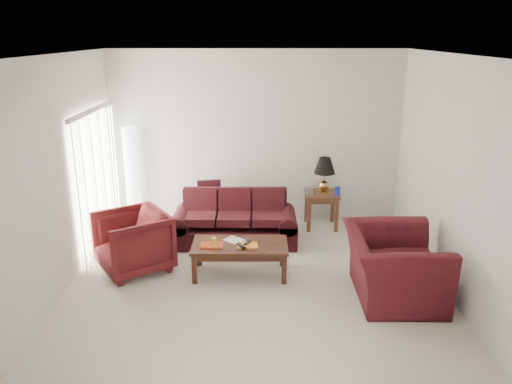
% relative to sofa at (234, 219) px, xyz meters
% --- Properties ---
extents(floor, '(5.00, 5.00, 0.00)m').
position_rel_sofa_xyz_m(floor, '(0.35, -1.46, -0.41)').
color(floor, beige).
rests_on(floor, ground).
extents(blinds, '(0.10, 2.00, 2.16)m').
position_rel_sofa_xyz_m(blinds, '(-2.07, -0.16, 0.67)').
color(blinds, silver).
rests_on(blinds, ground).
extents(sofa, '(1.99, 0.87, 0.81)m').
position_rel_sofa_xyz_m(sofa, '(0.00, 0.00, 0.00)').
color(sofa, black).
rests_on(sofa, ground).
extents(throw_pillow, '(0.43, 0.27, 0.41)m').
position_rel_sofa_xyz_m(throw_pillow, '(-0.45, 0.63, 0.25)').
color(throw_pillow, black).
rests_on(throw_pillow, sofa).
extents(end_table, '(0.60, 0.60, 0.62)m').
position_rel_sofa_xyz_m(end_table, '(1.48, 0.69, -0.10)').
color(end_table, brown).
rests_on(end_table, ground).
extents(table_lamp, '(0.40, 0.40, 0.61)m').
position_rel_sofa_xyz_m(table_lamp, '(1.51, 0.74, 0.52)').
color(table_lamp, gold).
rests_on(table_lamp, end_table).
extents(clock, '(0.15, 0.09, 0.14)m').
position_rel_sofa_xyz_m(clock, '(1.24, 0.59, 0.28)').
color(clock, silver).
rests_on(clock, end_table).
extents(blue_canister, '(0.11, 0.11, 0.15)m').
position_rel_sofa_xyz_m(blue_canister, '(1.72, 0.55, 0.29)').
color(blue_canister, '#172196').
rests_on(blue_canister, end_table).
extents(picture_frame, '(0.19, 0.20, 0.05)m').
position_rel_sofa_xyz_m(picture_frame, '(1.29, 0.82, 0.29)').
color(picture_frame, '#AEAEB2').
rests_on(picture_frame, end_table).
extents(floor_lamp, '(0.36, 0.36, 1.78)m').
position_rel_sofa_xyz_m(floor_lamp, '(-1.78, 0.74, 0.48)').
color(floor_lamp, silver).
rests_on(floor_lamp, ground).
extents(armchair_left, '(1.29, 1.29, 0.86)m').
position_rel_sofa_xyz_m(armchair_left, '(-1.39, -0.99, 0.02)').
color(armchair_left, '#481013').
rests_on(armchair_left, ground).
extents(armchair_right, '(1.16, 1.33, 0.86)m').
position_rel_sofa_xyz_m(armchair_right, '(2.10, -1.73, 0.02)').
color(armchair_right, '#3F0E14').
rests_on(armchair_right, ground).
extents(coffee_table, '(1.47, 1.08, 0.46)m').
position_rel_sofa_xyz_m(coffee_table, '(0.13, -1.12, -0.18)').
color(coffee_table, black).
rests_on(coffee_table, ground).
extents(magazine_red, '(0.31, 0.23, 0.02)m').
position_rel_sofa_xyz_m(magazine_red, '(-0.25, -1.18, 0.06)').
color(magazine_red, '#BC3212').
rests_on(magazine_red, coffee_table).
extents(magazine_white, '(0.33, 0.32, 0.02)m').
position_rel_sofa_xyz_m(magazine_white, '(0.05, -1.02, 0.06)').
color(magazine_white, silver).
rests_on(magazine_white, coffee_table).
extents(magazine_orange, '(0.30, 0.23, 0.02)m').
position_rel_sofa_xyz_m(magazine_orange, '(0.24, -1.19, 0.06)').
color(magazine_orange, orange).
rests_on(magazine_orange, coffee_table).
extents(remote_a, '(0.14, 0.18, 0.02)m').
position_rel_sofa_xyz_m(remote_a, '(0.15, -1.25, 0.08)').
color(remote_a, black).
rests_on(remote_a, coffee_table).
extents(remote_b, '(0.11, 0.16, 0.02)m').
position_rel_sofa_xyz_m(remote_b, '(0.23, -1.14, 0.08)').
color(remote_b, black).
rests_on(remote_b, coffee_table).
extents(yellow_glass, '(0.10, 0.10, 0.13)m').
position_rel_sofa_xyz_m(yellow_glass, '(-0.22, -1.22, 0.12)').
color(yellow_glass, gold).
rests_on(yellow_glass, coffee_table).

